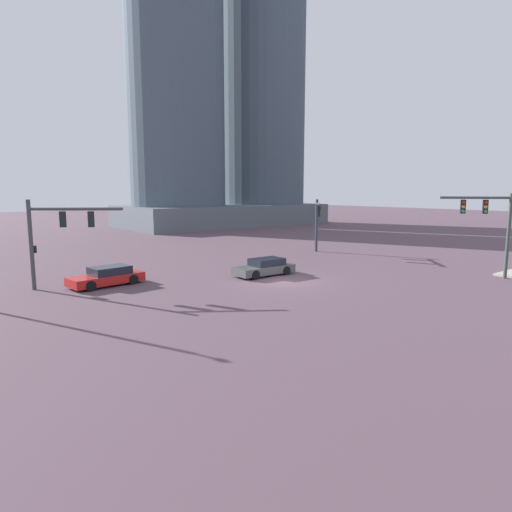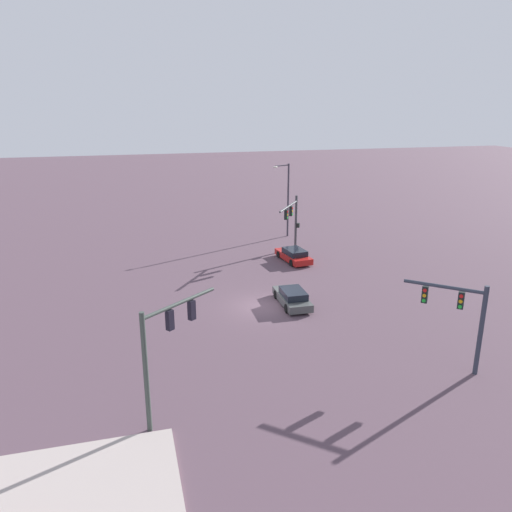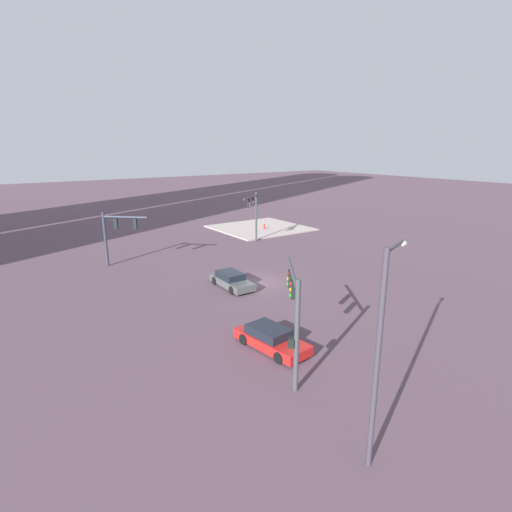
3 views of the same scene
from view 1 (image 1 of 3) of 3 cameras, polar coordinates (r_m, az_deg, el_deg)
ground_plane at (r=29.84m, az=3.52°, el=-3.18°), size 234.25×234.25×0.00m
traffic_signal_near_corner at (r=34.31m, az=28.03°, el=4.15°), size 2.94×3.71×5.82m
traffic_signal_opposite_side at (r=42.99m, az=7.90°, el=4.99°), size 3.05×3.31×5.13m
traffic_signal_cross_street at (r=29.31m, az=-24.54°, el=3.09°), size 4.70×3.63×5.47m
highrise_twin_tower at (r=82.35m, az=-4.44°, el=28.46°), size 34.41×16.99×69.39m
sedan_car_approaching at (r=29.77m, az=-18.59°, el=-2.51°), size 4.76×2.36×1.21m
sedan_car_waiting_far at (r=31.55m, az=1.12°, el=-1.47°), size 4.48×1.94×1.21m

